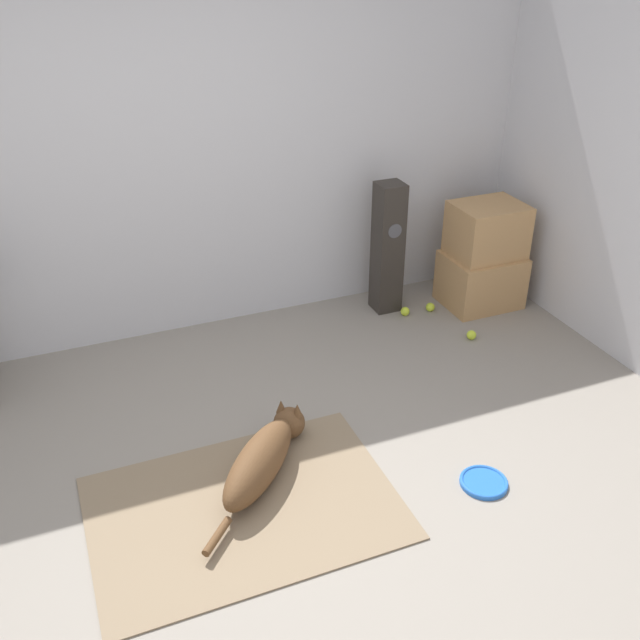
{
  "coord_description": "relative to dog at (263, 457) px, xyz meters",
  "views": [
    {
      "loc": [
        -0.74,
        -2.36,
        2.55
      ],
      "look_at": [
        0.66,
        1.06,
        0.45
      ],
      "focal_mm": 40.0,
      "sensor_mm": 36.0,
      "label": 1
    }
  ],
  "objects": [
    {
      "name": "area_rug",
      "position": [
        -0.17,
        -0.18,
        -0.12
      ],
      "size": [
        1.5,
        1.05,
        0.01
      ],
      "color": "#847056",
      "rests_on": "ground_plane"
    },
    {
      "name": "tennis_ball_loose_on_carpet",
      "position": [
        1.77,
        0.78,
        -0.1
      ],
      "size": [
        0.07,
        0.07,
        0.07
      ],
      "color": "#C6E033",
      "rests_on": "ground_plane"
    },
    {
      "name": "ground_plane",
      "position": [
        -0.06,
        -0.37,
        -0.13
      ],
      "size": [
        12.0,
        12.0,
        0.0
      ],
      "primitive_type": "plane",
      "color": "gray"
    },
    {
      "name": "tennis_ball_near_speaker",
      "position": [
        1.71,
        1.24,
        -0.1
      ],
      "size": [
        0.07,
        0.07,
        0.07
      ],
      "color": "#C6E033",
      "rests_on": "ground_plane"
    },
    {
      "name": "frisbee",
      "position": [
        1.03,
        -0.49,
        -0.12
      ],
      "size": [
        0.25,
        0.25,
        0.03
      ],
      "color": "blue",
      "rests_on": "ground_plane"
    },
    {
      "name": "tennis_ball_by_boxes",
      "position": [
        1.5,
        1.25,
        -0.1
      ],
      "size": [
        0.07,
        0.07,
        0.07
      ],
      "color": "#C6E033",
      "rests_on": "ground_plane"
    },
    {
      "name": "cardboard_box_lower",
      "position": [
        2.11,
        1.22,
        0.07
      ],
      "size": [
        0.54,
        0.44,
        0.39
      ],
      "color": "tan",
      "rests_on": "ground_plane"
    },
    {
      "name": "dog",
      "position": [
        0.0,
        0.0,
        0.0
      ],
      "size": [
        0.76,
        0.81,
        0.24
      ],
      "color": "brown",
      "rests_on": "area_rug"
    },
    {
      "name": "wall_back",
      "position": [
        -0.06,
        1.73,
        1.15
      ],
      "size": [
        8.0,
        0.06,
        2.55
      ],
      "color": "silver",
      "rests_on": "ground_plane"
    },
    {
      "name": "cardboard_box_upper",
      "position": [
        2.12,
        1.24,
        0.45
      ],
      "size": [
        0.5,
        0.4,
        0.38
      ],
      "color": "tan",
      "rests_on": "cardboard_box_lower"
    },
    {
      "name": "floor_speaker",
      "position": [
        1.42,
        1.42,
        0.35
      ],
      "size": [
        0.19,
        0.19,
        0.97
      ],
      "color": "#2D2823",
      "rests_on": "ground_plane"
    }
  ]
}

